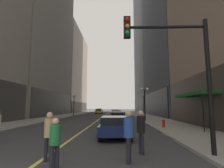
# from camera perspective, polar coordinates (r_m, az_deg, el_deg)

# --- Properties ---
(ground_plane) EXTENTS (200.00, 200.00, 0.00)m
(ground_plane) POSITION_cam_1_polar(r_m,az_deg,el_deg) (38.75, -2.51, -10.21)
(ground_plane) COLOR #38383A
(sidewalk_left) EXTENTS (4.50, 78.00, 0.15)m
(sidewalk_left) POSITION_cam_1_polar(r_m,az_deg,el_deg) (40.19, -14.50, -9.78)
(sidewalk_left) COLOR gray
(sidewalk_left) RESTS_ON ground
(sidewalk_right) EXTENTS (4.50, 78.00, 0.15)m
(sidewalk_right) POSITION_cam_1_polar(r_m,az_deg,el_deg) (39.03, 9.85, -9.98)
(sidewalk_right) COLOR gray
(sidewalk_right) RESTS_ON ground
(lane_centre_stripe) EXTENTS (0.16, 70.00, 0.01)m
(lane_centre_stripe) POSITION_cam_1_polar(r_m,az_deg,el_deg) (38.75, -2.51, -10.20)
(lane_centre_stripe) COLOR #E5D64C
(lane_centre_stripe) RESTS_ON ground
(building_left_far) EXTENTS (11.19, 26.00, 29.24)m
(building_left_far) POSITION_cam_1_polar(r_m,az_deg,el_deg) (67.50, -14.57, 3.67)
(building_left_far) COLOR gray
(building_left_far) RESTS_ON ground
(building_right_far) EXTENTS (16.00, 26.00, 84.65)m
(building_right_far) POSITION_cam_1_polar(r_m,az_deg,el_deg) (76.91, 14.44, 24.52)
(building_right_far) COLOR #4C515B
(building_right_far) RESTS_ON ground
(storefront_awning_right) EXTENTS (1.60, 5.85, 3.12)m
(storefront_awning_right) POSITION_cam_1_polar(r_m,az_deg,el_deg) (17.28, 25.28, -3.18)
(storefront_awning_right) COLOR #144C1E
(storefront_awning_right) RESTS_ON ground
(car_navy) EXTENTS (2.00, 4.36, 1.32)m
(car_navy) POSITION_cam_1_polar(r_m,az_deg,el_deg) (11.61, 0.97, -13.39)
(car_navy) COLOR #141E4C
(car_navy) RESTS_ON ground
(car_blue) EXTENTS (1.95, 4.41, 1.32)m
(car_blue) POSITION_cam_1_polar(r_m,az_deg,el_deg) (21.66, 2.13, -10.57)
(car_blue) COLOR navy
(car_blue) RESTS_ON ground
(car_maroon) EXTENTS (1.93, 4.31, 1.32)m
(car_maroon) POSITION_cam_1_polar(r_m,az_deg,el_deg) (30.85, 1.47, -9.61)
(car_maroon) COLOR maroon
(car_maroon) RESTS_ON ground
(car_grey) EXTENTS (1.94, 4.79, 1.32)m
(car_grey) POSITION_cam_1_polar(r_m,az_deg,el_deg) (40.18, 1.14, -9.08)
(car_grey) COLOR slate
(car_grey) RESTS_ON ground
(car_yellow) EXTENTS (1.98, 4.49, 1.32)m
(car_yellow) POSITION_cam_1_polar(r_m,az_deg,el_deg) (49.42, -4.35, -8.74)
(car_yellow) COLOR yellow
(car_yellow) RESTS_ON ground
(car_black) EXTENTS (1.90, 4.74, 1.32)m
(car_black) POSITION_cam_1_polar(r_m,az_deg,el_deg) (57.74, -4.02, -8.54)
(car_black) COLOR black
(car_black) RESTS_ON ground
(pedestrian_in_blue_hoodie) EXTENTS (0.42, 0.42, 1.80)m
(pedestrian_in_blue_hoodie) POSITION_cam_1_polar(r_m,az_deg,el_deg) (6.44, 5.37, -15.21)
(pedestrian_in_blue_hoodie) COLOR black
(pedestrian_in_blue_hoodie) RESTS_ON ground
(pedestrian_in_green_parka) EXTENTS (0.48, 0.48, 1.59)m
(pedestrian_in_green_parka) POSITION_cam_1_polar(r_m,az_deg,el_deg) (5.99, -17.97, -16.85)
(pedestrian_in_green_parka) COLOR black
(pedestrian_in_green_parka) RESTS_ON ground
(pedestrian_in_tan_trench) EXTENTS (0.41, 0.41, 1.75)m
(pedestrian_in_tan_trench) POSITION_cam_1_polar(r_m,az_deg,el_deg) (7.01, -19.73, -14.49)
(pedestrian_in_tan_trench) COLOR black
(pedestrian_in_tan_trench) RESTS_ON ground
(pedestrian_in_black_coat) EXTENTS (0.45, 0.45, 1.78)m
(pedestrian_in_black_coat) POSITION_cam_1_polar(r_m,az_deg,el_deg) (7.70, 9.38, -13.95)
(pedestrian_in_black_coat) COLOR black
(pedestrian_in_black_coat) RESTS_ON ground
(traffic_light_near_right) EXTENTS (3.43, 0.35, 5.65)m
(traffic_light_near_right) POSITION_cam_1_polar(r_m,az_deg,el_deg) (7.62, 21.49, 6.82)
(traffic_light_near_right) COLOR black
(traffic_light_near_right) RESTS_ON ground
(street_lamp_left_far) EXTENTS (1.06, 0.36, 4.43)m
(street_lamp_left_far) POSITION_cam_1_polar(r_m,az_deg,el_deg) (38.47, -12.21, -5.22)
(street_lamp_left_far) COLOR black
(street_lamp_left_far) RESTS_ON ground
(street_lamp_right_mid) EXTENTS (1.06, 0.36, 4.43)m
(street_lamp_right_mid) POSITION_cam_1_polar(r_m,az_deg,el_deg) (23.55, 10.52, -4.02)
(street_lamp_right_mid) COLOR black
(street_lamp_right_mid) RESTS_ON ground
(fire_hydrant_right) EXTENTS (0.28, 0.28, 0.80)m
(fire_hydrant_right) POSITION_cam_1_polar(r_m,az_deg,el_deg) (16.64, 16.37, -12.37)
(fire_hydrant_right) COLOR red
(fire_hydrant_right) RESTS_ON ground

